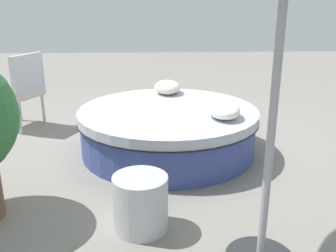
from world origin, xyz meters
TOP-DOWN VIEW (x-y plane):
  - ground_plane at (0.00, 0.00)m, footprint 16.00×16.00m
  - round_bed at (0.00, 0.00)m, footprint 1.97×1.97m
  - throw_pillow_0 at (-0.33, -0.55)m, footprint 0.47×0.33m
  - throw_pillow_1 at (0.72, -0.02)m, footprint 0.44×0.33m
  - patio_chair at (0.86, 1.84)m, footprint 0.69×0.68m
  - side_table at (-1.52, 0.26)m, footprint 0.41×0.41m

SIDE VIEW (x-z plane):
  - ground_plane at x=0.00m, z-range 0.00..0.00m
  - side_table at x=-1.52m, z-range 0.00..0.42m
  - round_bed at x=0.00m, z-range 0.01..0.50m
  - patio_chair at x=0.86m, z-range 0.07..1.05m
  - throw_pillow_0 at x=-0.33m, z-range 0.49..0.65m
  - throw_pillow_1 at x=0.72m, z-range 0.49..0.65m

